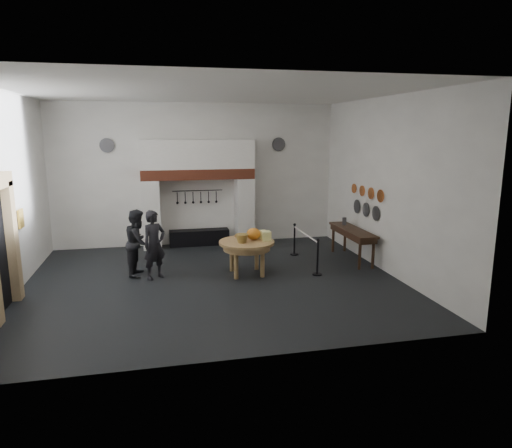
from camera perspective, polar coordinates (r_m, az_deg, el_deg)
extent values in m
cube|color=black|center=(11.37, -5.26, -7.09)|extent=(9.00, 8.00, 0.02)
cube|color=silver|center=(10.82, -5.72, 16.12)|extent=(9.00, 8.00, 0.02)
cube|color=white|center=(14.82, -7.40, 6.12)|extent=(9.00, 0.02, 4.50)
cube|color=white|center=(6.97, -1.42, 0.16)|extent=(9.00, 0.02, 4.50)
cube|color=white|center=(11.25, -28.89, 3.09)|extent=(0.02, 8.00, 4.50)
cube|color=white|center=(12.25, 15.97, 4.65)|extent=(0.02, 8.00, 4.50)
cube|color=silver|center=(14.58, -12.93, 1.17)|extent=(0.55, 0.70, 2.15)
cube|color=silver|center=(14.84, -1.47, 1.64)|extent=(0.55, 0.70, 2.15)
cube|color=#9E442B|center=(14.47, -7.28, 6.23)|extent=(3.50, 0.72, 0.32)
cube|color=silver|center=(14.43, -7.34, 8.64)|extent=(3.50, 0.70, 0.90)
cube|color=black|center=(14.87, -7.10, -1.67)|extent=(1.90, 0.45, 0.50)
cylinder|color=black|center=(14.80, -7.32, 4.17)|extent=(1.60, 0.02, 0.02)
cube|color=tan|center=(11.09, -28.24, -1.95)|extent=(0.22, 0.30, 2.60)
cube|color=gold|center=(12.10, -27.33, 0.60)|extent=(0.05, 0.34, 0.44)
cylinder|color=tan|center=(11.64, -1.18, -2.31)|extent=(1.78, 1.78, 0.07)
ellipsoid|color=orange|center=(11.73, -0.32, -1.25)|extent=(0.36, 0.36, 0.31)
cube|color=#F5F693|center=(11.66, 1.28, -1.50)|extent=(0.22, 0.22, 0.24)
cube|color=#FFF498|center=(11.94, 0.85, -1.28)|extent=(0.18, 0.18, 0.20)
cone|color=olive|center=(11.43, -1.77, -1.82)|extent=(0.40, 0.40, 0.22)
ellipsoid|color=#A9793C|center=(11.93, -1.98, -1.48)|extent=(0.31, 0.18, 0.13)
imported|color=black|center=(11.57, -12.60, -2.54)|extent=(0.75, 0.70, 1.73)
imported|color=black|center=(11.98, -14.51, -2.24)|extent=(0.78, 0.93, 1.70)
cube|color=#331D12|center=(13.22, 11.97, -0.74)|extent=(0.55, 2.20, 0.06)
cylinder|color=#454449|center=(13.73, 10.97, 0.35)|extent=(0.12, 0.12, 0.22)
cylinder|color=#C6662D|center=(12.45, 15.29, 3.40)|extent=(0.03, 0.34, 0.34)
cylinder|color=#C6662D|center=(12.93, 14.17, 3.75)|extent=(0.03, 0.32, 0.32)
cylinder|color=#C6662D|center=(13.42, 13.13, 4.07)|extent=(0.03, 0.30, 0.30)
cylinder|color=#C6662D|center=(13.91, 12.16, 4.37)|extent=(0.03, 0.28, 0.28)
cylinder|color=#4C4C51|center=(12.70, 14.76, 1.29)|extent=(0.03, 0.40, 0.40)
cylinder|color=#4C4C51|center=(13.23, 13.58, 1.75)|extent=(0.03, 0.40, 0.40)
cylinder|color=#4C4C51|center=(13.76, 12.50, 2.17)|extent=(0.03, 0.40, 0.40)
cylinder|color=#4C4C51|center=(14.74, -18.13, 9.32)|extent=(0.44, 0.03, 0.44)
cylinder|color=#4C4C51|center=(15.21, 2.86, 9.92)|extent=(0.44, 0.03, 0.44)
cylinder|color=black|center=(11.76, 7.71, -4.23)|extent=(0.05, 0.05, 0.90)
cylinder|color=black|center=(13.59, 4.82, -2.01)|extent=(0.05, 0.05, 0.90)
cylinder|color=silver|center=(12.58, 6.20, -1.28)|extent=(0.04, 2.00, 0.04)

